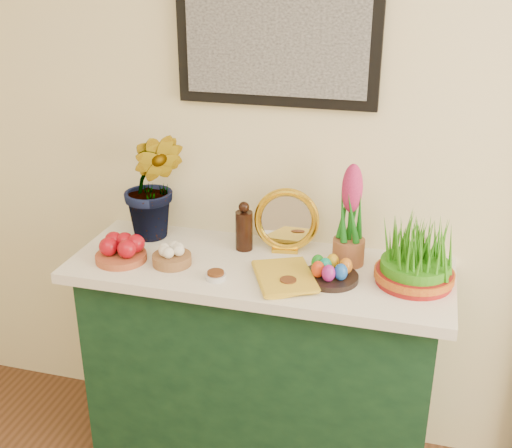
{
  "coord_description": "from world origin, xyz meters",
  "views": [
    {
      "loc": [
        0.33,
        -0.04,
        1.95
      ],
      "look_at": [
        -0.22,
        1.95,
        1.07
      ],
      "focal_mm": 45.0,
      "sensor_mm": 36.0,
      "label": 1
    }
  ],
  "objects": [
    {
      "name": "vinegar_cruet",
      "position": [
        -0.31,
        2.11,
        0.98
      ],
      "size": [
        0.07,
        0.07,
        0.19
      ],
      "color": "black",
      "rests_on": "tablecloth"
    },
    {
      "name": "mirror",
      "position": [
        -0.15,
        2.15,
        1.01
      ],
      "size": [
        0.25,
        0.09,
        0.25
      ],
      "color": "gold",
      "rests_on": "tablecloth"
    },
    {
      "name": "spice_dish_left",
      "position": [
        -0.34,
        1.85,
        0.9
      ],
      "size": [
        0.07,
        0.07,
        0.03
      ],
      "color": "silver",
      "rests_on": "tablecloth"
    },
    {
      "name": "garlic_basket",
      "position": [
        -0.53,
        1.92,
        0.92
      ],
      "size": [
        0.19,
        0.19,
        0.08
      ],
      "color": "olive",
      "rests_on": "tablecloth"
    },
    {
      "name": "hyacinth_green",
      "position": [
        -0.68,
        2.13,
        1.18
      ],
      "size": [
        0.32,
        0.29,
        0.58
      ],
      "primitive_type": "imported",
      "rotation": [
        0.0,
        0.0,
        0.15
      ],
      "color": "#166A18",
      "rests_on": "tablecloth"
    },
    {
      "name": "tablecloth",
      "position": [
        -0.22,
        2.0,
        0.87
      ],
      "size": [
        1.4,
        0.55,
        0.04
      ],
      "primitive_type": "cube",
      "color": "silver",
      "rests_on": "sideboard"
    },
    {
      "name": "apple_bowl",
      "position": [
        -0.72,
        1.9,
        0.93
      ],
      "size": [
        0.23,
        0.23,
        0.1
      ],
      "color": "#A54C2B",
      "rests_on": "tablecloth"
    },
    {
      "name": "egg_plate",
      "position": [
        0.05,
        1.95,
        0.92
      ],
      "size": [
        0.26,
        0.26,
        0.08
      ],
      "color": "black",
      "rests_on": "tablecloth"
    },
    {
      "name": "wheatgrass_sabzeh",
      "position": [
        0.33,
        2.01,
        0.99
      ],
      "size": [
        0.28,
        0.28,
        0.22
      ],
      "color": "maroon",
      "rests_on": "tablecloth"
    },
    {
      "name": "sideboard",
      "position": [
        -0.22,
        2.0,
        0.42
      ],
      "size": [
        1.3,
        0.45,
        0.85
      ],
      "primitive_type": "cube",
      "color": "#163C20",
      "rests_on": "ground"
    },
    {
      "name": "hyacinth_pink",
      "position": [
        0.09,
        2.1,
        1.06
      ],
      "size": [
        0.12,
        0.12,
        0.38
      ],
      "color": "#985634",
      "rests_on": "tablecloth"
    },
    {
      "name": "spice_dish_right",
      "position": [
        -0.08,
        1.86,
        0.9
      ],
      "size": [
        0.07,
        0.07,
        0.03
      ],
      "color": "silver",
      "rests_on": "tablecloth"
    },
    {
      "name": "book",
      "position": [
        -0.19,
        1.86,
        0.91
      ],
      "size": [
        0.27,
        0.31,
        0.03
      ],
      "primitive_type": "imported",
      "rotation": [
        0.0,
        0.0,
        0.44
      ],
      "color": "gold",
      "rests_on": "tablecloth"
    }
  ]
}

